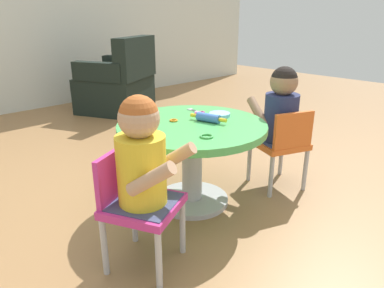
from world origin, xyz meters
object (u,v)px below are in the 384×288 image
at_px(seated_child_left, 142,156).
at_px(armchair_dark, 118,85).
at_px(child_chair_right, 282,144).
at_px(child_chair_left, 136,203).
at_px(craft_scissors, 197,112).
at_px(rolling_pin, 208,118).
at_px(craft_table, 192,144).
at_px(seated_child_right, 281,108).

height_order(seated_child_left, armchair_dark, armchair_dark).
bearing_deg(seated_child_left, armchair_dark, 59.46).
relative_size(seated_child_left, child_chair_right, 0.95).
relative_size(child_chair_left, armchair_dark, 0.56).
xyz_separation_m(child_chair_right, craft_scissors, (-0.36, 0.41, 0.20)).
bearing_deg(armchair_dark, rolling_pin, -109.98).
bearing_deg(craft_table, armchair_dark, 67.66).
bearing_deg(craft_scissors, armchair_dark, 70.83).
xyz_separation_m(child_chair_left, armchair_dark, (1.45, 2.38, 0.00)).
height_order(craft_table, child_chair_left, child_chair_left).
distance_m(child_chair_left, seated_child_left, 0.23).
bearing_deg(child_chair_left, armchair_dark, 58.77).
height_order(armchair_dark, rolling_pin, armchair_dark).
bearing_deg(child_chair_left, seated_child_left, -64.31).
height_order(child_chair_right, craft_scissors, child_chair_right).
height_order(child_chair_left, armchair_dark, armchair_dark).
distance_m(child_chair_right, armchair_dark, 2.43).
relative_size(child_chair_left, child_chair_right, 1.00).
xyz_separation_m(seated_child_right, armchair_dark, (0.32, 2.37, -0.22)).
distance_m(seated_child_right, rolling_pin, 0.51).
relative_size(child_chair_left, seated_child_right, 1.05).
bearing_deg(armchair_dark, seated_child_left, -120.54).
bearing_deg(seated_child_right, child_chair_left, -179.29).
distance_m(craft_table, armchair_dark, 2.33).
bearing_deg(armchair_dark, craft_table, -112.34).
height_order(armchair_dark, craft_scissors, armchair_dark).
relative_size(seated_child_left, armchair_dark, 0.53).
distance_m(seated_child_right, craft_scissors, 0.53).
bearing_deg(craft_table, craft_scissors, 38.74).
bearing_deg(craft_table, child_chair_right, -24.80).
relative_size(child_chair_left, craft_scissors, 3.88).
bearing_deg(seated_child_left, craft_scissors, 29.76).
distance_m(child_chair_left, craft_scissors, 0.86).
height_order(child_chair_left, rolling_pin, rolling_pin).
height_order(child_chair_right, seated_child_right, seated_child_right).
xyz_separation_m(craft_table, child_chair_right, (0.55, -0.25, -0.07)).
relative_size(armchair_dark, craft_scissors, 6.93).
bearing_deg(craft_scissors, rolling_pin, -117.72).
distance_m(craft_table, child_chair_right, 0.61).
bearing_deg(child_chair_left, rolling_pin, 16.00).
height_order(seated_child_right, craft_scissors, seated_child_right).
height_order(rolling_pin, craft_scissors, rolling_pin).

